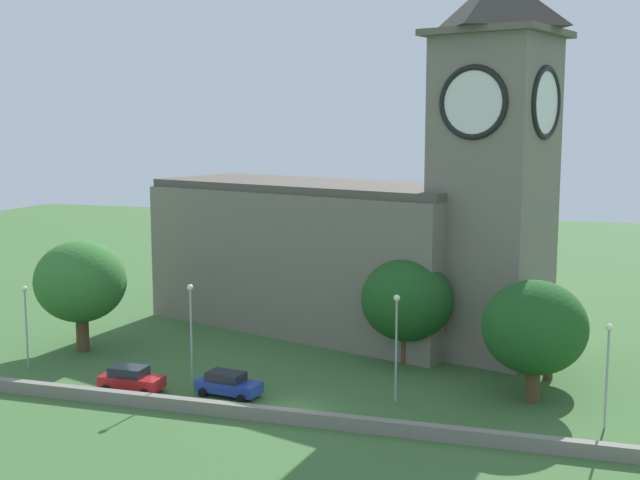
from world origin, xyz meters
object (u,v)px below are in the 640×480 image
(car_red, at_px, (131,379))
(streetlamp_central, at_px, (396,331))
(streetlamp_west_end, at_px, (26,313))
(streetlamp_west_mid, at_px, (191,319))
(tree_churchyard, at_px, (407,300))
(streetlamp_east_mid, at_px, (608,358))
(tree_by_tower, at_px, (535,328))
(tree_riverside_west, at_px, (80,282))
(car_blue, at_px, (228,384))
(church, at_px, (361,232))
(tree_riverside_east, at_px, (550,327))

(car_red, bearing_deg, streetlamp_central, 10.54)
(streetlamp_west_end, xyz_separation_m, streetlamp_west_mid, (13.83, -0.05, 0.53))
(streetlamp_west_end, height_order, tree_churchyard, tree_churchyard)
(streetlamp_east_mid, height_order, tree_by_tower, tree_by_tower)
(streetlamp_west_mid, height_order, streetlamp_east_mid, streetlamp_west_mid)
(streetlamp_east_mid, bearing_deg, streetlamp_west_mid, 179.27)
(streetlamp_west_mid, height_order, streetlamp_central, streetlamp_central)
(tree_riverside_west, distance_m, tree_churchyard, 26.53)
(car_blue, xyz_separation_m, tree_riverside_west, (-16.01, 7.01, 4.93))
(tree_riverside_west, bearing_deg, church, 31.59)
(car_blue, bearing_deg, streetlamp_east_mid, 2.65)
(streetlamp_central, distance_m, streetlamp_east_mid, 13.33)
(tree_riverside_east, bearing_deg, streetlamp_west_end, -167.04)
(streetlamp_central, xyz_separation_m, tree_by_tower, (8.78, 2.80, 0.22))
(tree_by_tower, relative_size, tree_riverside_east, 1.33)
(streetlamp_central, bearing_deg, church, 111.60)
(car_red, distance_m, tree_riverside_east, 30.15)
(streetlamp_west_mid, xyz_separation_m, tree_riverside_east, (24.32, 8.83, -0.93))
(streetlamp_west_end, height_order, streetlamp_east_mid, streetlamp_east_mid)
(church, xyz_separation_m, car_red, (-11.21, -20.70, -8.17))
(car_red, bearing_deg, streetlamp_west_end, 165.54)
(streetlamp_central, bearing_deg, streetlamp_west_mid, -177.20)
(car_red, bearing_deg, church, 61.55)
(car_blue, distance_m, tree_riverside_west, 18.16)
(streetlamp_central, bearing_deg, streetlamp_west_end, -178.65)
(car_blue, relative_size, tree_churchyard, 0.57)
(streetlamp_east_mid, bearing_deg, streetlamp_central, 175.38)
(tree_by_tower, height_order, tree_riverside_east, tree_by_tower)
(car_blue, distance_m, streetlamp_east_mid, 24.81)
(church, height_order, streetlamp_central, church)
(streetlamp_central, xyz_separation_m, tree_churchyard, (-1.12, 9.35, 0.11))
(tree_riverside_west, bearing_deg, tree_riverside_east, 5.12)
(tree_by_tower, bearing_deg, streetlamp_west_mid, -171.46)
(tree_churchyard, relative_size, tree_riverside_east, 1.32)
(streetlamp_west_mid, distance_m, tree_riverside_west, 13.75)
(streetlamp_east_mid, bearing_deg, tree_riverside_west, 171.75)
(streetlamp_west_mid, height_order, tree_riverside_east, streetlamp_west_mid)
(streetlamp_east_mid, bearing_deg, car_red, -175.82)
(tree_riverside_west, xyz_separation_m, tree_churchyard, (26.12, 4.55, -0.79))
(car_red, bearing_deg, tree_churchyard, 36.87)
(tree_by_tower, xyz_separation_m, tree_riverside_west, (-36.03, 2.00, 0.68))
(streetlamp_west_mid, relative_size, streetlamp_east_mid, 1.11)
(streetlamp_east_mid, distance_m, tree_riverside_east, 9.89)
(streetlamp_west_mid, bearing_deg, tree_riverside_east, 19.94)
(car_blue, relative_size, tree_riverside_west, 0.51)
(streetlamp_west_mid, relative_size, tree_riverside_west, 0.80)
(car_blue, xyz_separation_m, tree_by_tower, (20.02, 5.01, 4.25))
(tree_churchyard, bearing_deg, church, 125.70)
(streetlamp_west_mid, xyz_separation_m, streetlamp_central, (14.68, 0.72, 0.01))
(streetlamp_west_end, xyz_separation_m, streetlamp_central, (28.51, 0.67, 0.55))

